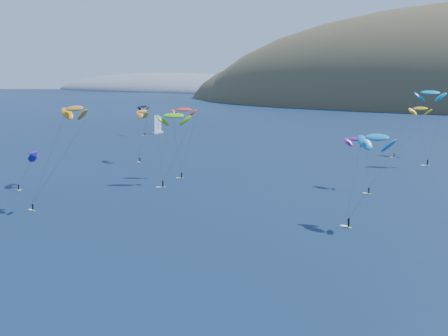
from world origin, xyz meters
TOP-DOWN VIEW (x-y plane):
  - headland at (-445.26, 750.08)m, footprint 460.00×250.00m
  - sailboat at (-100.12, 208.64)m, footprint 8.18×7.10m
  - kitesurfer_1 at (-49.36, 129.91)m, footprint 8.96×9.09m
  - kitesurfer_2 at (-17.54, 62.53)m, footprint 10.71×12.11m
  - kitesurfer_3 at (-15.55, 99.94)m, footprint 9.92×13.15m
  - kitesurfer_4 at (39.86, 170.18)m, footprint 10.81×8.00m
  - kitesurfer_5 at (48.10, 80.58)m, footprint 10.25×10.45m
  - kitesurfer_6 at (31.23, 119.87)m, footprint 11.16×11.75m
  - kitesurfer_9 at (-19.27, 110.82)m, footprint 7.82×8.19m
  - kitesurfer_10 at (-46.74, 76.58)m, footprint 7.61×12.92m
  - kitesurfer_11 at (31.87, 192.91)m, footprint 11.22×14.93m
  - kitesurfer_12 at (-101.70, 199.42)m, footprint 7.80×6.15m

SIDE VIEW (x-z plane):
  - headland at x=-445.26m, z-range -33.36..26.64m
  - sailboat at x=-100.12m, z-range -4.24..6.03m
  - kitesurfer_10 at x=-46.74m, z-range 3.42..14.57m
  - kitesurfer_6 at x=31.23m, z-range 5.50..20.51m
  - kitesurfer_12 at x=-101.70m, z-range 5.97..21.63m
  - kitesurfer_1 at x=-49.36m, z-range 7.48..27.10m
  - kitesurfer_11 at x=31.87m, z-range 7.50..27.32m
  - kitesurfer_5 at x=48.10m, z-range 7.73..28.48m
  - kitesurfer_3 at x=-15.55m, z-range 8.20..29.75m
  - kitesurfer_9 at x=-19.27m, z-range 8.92..30.86m
  - kitesurfer_2 at x=-17.54m, z-range 10.25..35.65m
  - kitesurfer_4 at x=39.86m, z-range 10.68..37.63m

